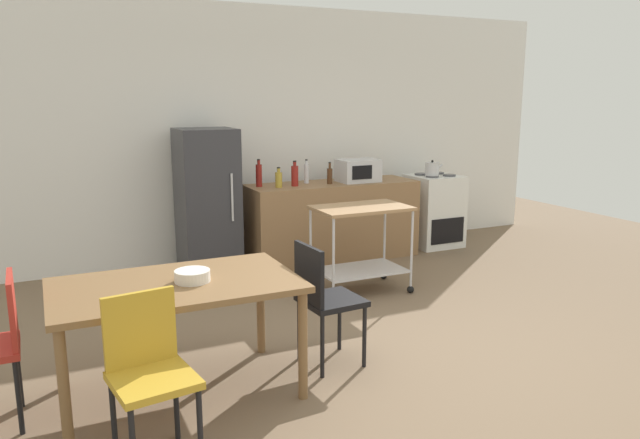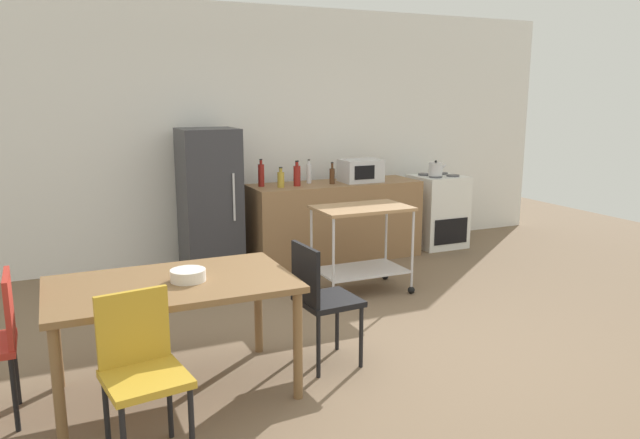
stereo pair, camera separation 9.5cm
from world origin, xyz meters
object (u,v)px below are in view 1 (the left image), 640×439
(bottle_soy_sauce, at_px, (279,179))
(kettle, at_px, (432,169))
(chair_mustard, at_px, (149,367))
(chair_black, at_px, (323,295))
(bottle_olive_oil, at_px, (330,175))
(bottle_soda, at_px, (259,175))
(bottle_hot_sauce, at_px, (306,173))
(refrigerator, at_px, (208,201))
(kitchen_cart, at_px, (361,235))
(dining_table, at_px, (176,295))
(microwave, at_px, (358,171))
(fruit_bowl, at_px, (192,276))
(stove_oven, at_px, (434,210))
(bottle_sparkling_water, at_px, (295,175))

(bottle_soy_sauce, relative_size, kettle, 0.93)
(chair_mustard, xyz_separation_m, kettle, (3.97, 3.10, 0.48))
(chair_black, distance_m, bottle_olive_oil, 2.83)
(bottle_soda, height_order, bottle_hot_sauce, bottle_soda)
(chair_mustard, height_order, kettle, kettle)
(refrigerator, relative_size, kettle, 6.47)
(kitchen_cart, distance_m, bottle_soy_sauce, 1.29)
(bottle_soy_sauce, bearing_deg, dining_table, -123.86)
(kitchen_cart, bearing_deg, microwave, 62.71)
(bottle_olive_oil, bearing_deg, fruit_bowl, -131.08)
(bottle_olive_oil, relative_size, microwave, 0.54)
(stove_oven, xyz_separation_m, kitchen_cart, (-1.75, -1.25, 0.12))
(microwave, height_order, fruit_bowl, microwave)
(chair_black, height_order, bottle_soy_sauce, bottle_soy_sauce)
(microwave, bearing_deg, chair_black, -123.28)
(bottle_soda, distance_m, microwave, 1.18)
(bottle_soy_sauce, xyz_separation_m, fruit_bowl, (-1.56, -2.50, -0.20))
(refrigerator, bearing_deg, fruit_bowl, -106.75)
(bottle_soda, distance_m, bottle_hot_sauce, 0.58)
(bottle_olive_oil, bearing_deg, chair_mustard, -129.48)
(bottle_olive_oil, bearing_deg, chair_black, -117.02)
(kitchen_cart, distance_m, bottle_soda, 1.50)
(refrigerator, distance_m, bottle_sparkling_water, 1.00)
(dining_table, bearing_deg, kitchen_cart, 32.64)
(fruit_bowl, height_order, kettle, kettle)
(chair_mustard, height_order, bottle_sparkling_water, bottle_sparkling_water)
(stove_oven, height_order, fruit_bowl, stove_oven)
(fruit_bowl, bearing_deg, refrigerator, 73.25)
(chair_black, height_order, bottle_soda, bottle_soda)
(chair_mustard, bearing_deg, refrigerator, 61.68)
(chair_black, xyz_separation_m, refrigerator, (-0.11, 2.65, 0.26))
(bottle_soy_sauce, relative_size, microwave, 0.48)
(bottle_sparkling_water, distance_m, microwave, 0.80)
(bottle_olive_oil, bearing_deg, dining_table, -132.69)
(chair_mustard, height_order, chair_black, same)
(bottle_soda, relative_size, bottle_olive_oil, 1.22)
(dining_table, distance_m, bottle_soda, 3.03)
(dining_table, height_order, microwave, microwave)
(dining_table, height_order, stove_oven, stove_oven)
(kitchen_cart, bearing_deg, fruit_bowl, -145.45)
(dining_table, bearing_deg, fruit_bowl, -16.97)
(dining_table, relative_size, fruit_bowl, 6.81)
(bottle_soda, bearing_deg, fruit_bowl, -117.58)
(kettle, bearing_deg, kitchen_cart, -144.89)
(kitchen_cart, bearing_deg, stove_oven, 35.44)
(chair_mustard, bearing_deg, bottle_soy_sauce, 49.60)
(chair_black, xyz_separation_m, bottle_olive_oil, (1.27, 2.48, 0.48))
(chair_mustard, height_order, fruit_bowl, chair_mustard)
(kitchen_cart, distance_m, kettle, 2.04)
(microwave, distance_m, kettle, 1.03)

